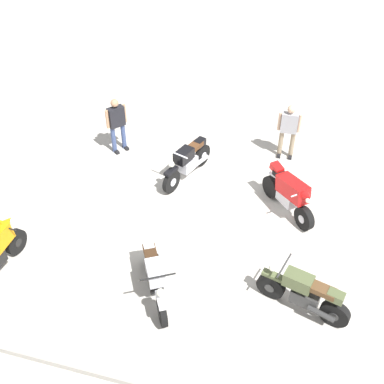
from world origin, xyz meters
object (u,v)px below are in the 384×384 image
Objects in this scene: motorcycle_black_cruiser at (188,162)px; person_in_gray_shirt at (289,128)px; motorcycle_silver_cruiser at (155,276)px; person_in_black_shirt at (117,122)px; motorcycle_red_sportbike at (289,193)px; motorcycle_olive_vintage at (304,294)px.

motorcycle_black_cruiser is 1.21× the size of person_in_gray_shirt.
person_in_black_shirt reaches higher than motorcycle_silver_cruiser.
person_in_gray_shirt is (0.32, -2.41, 0.35)m from motorcycle_red_sportbike.
motorcycle_silver_cruiser is 1.13× the size of person_in_gray_shirt.
motorcycle_silver_cruiser is 4.07m from motorcycle_red_sportbike.
motorcycle_olive_vintage is 0.96× the size of motorcycle_black_cruiser.
motorcycle_olive_vintage is 3.00m from motorcycle_red_sportbike.
person_in_gray_shirt is at bearing 145.83° from motorcycle_red_sportbike.
motorcycle_red_sportbike is 0.94× the size of person_in_black_shirt.
person_in_gray_shirt is 0.99× the size of person_in_black_shirt.
motorcycle_black_cruiser and motorcycle_silver_cruiser have the same top height.
motorcycle_black_cruiser is 3.04m from person_in_gray_shirt.
motorcycle_black_cruiser is at bearing -145.76° from motorcycle_red_sportbike.
motorcycle_black_cruiser is at bearing 20.52° from person_in_black_shirt.
person_in_black_shirt is at bearing -147.55° from motorcycle_red_sportbike.
person_in_gray_shirt reaches higher than motorcycle_olive_vintage.
person_in_gray_shirt is at bearing 49.91° from person_in_black_shirt.
person_in_black_shirt is (2.30, -0.74, 0.44)m from motorcycle_black_cruiser.
motorcycle_olive_vintage is 1.14× the size of person_in_black_shirt.
motorcycle_red_sportbike is 0.95× the size of person_in_gray_shirt.
person_in_black_shirt is at bearing -80.98° from person_in_gray_shirt.
motorcycle_olive_vintage is at bearing 7.38° from person_in_gray_shirt.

